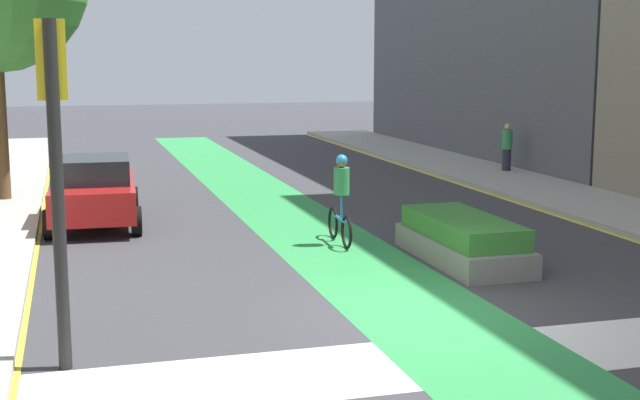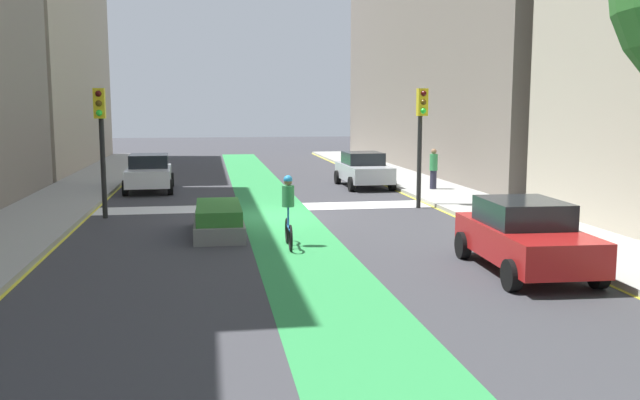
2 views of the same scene
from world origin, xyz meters
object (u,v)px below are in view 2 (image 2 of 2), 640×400
Objects in this scene: traffic_signal_near_right at (101,128)px; car_white_right_near at (149,172)px; car_silver_left_near at (364,169)px; cyclist_in_lane at (288,210)px; traffic_signal_near_left at (421,125)px; car_red_left_far at (524,236)px; pedestrian_sidewalk_left_a at (433,168)px; median_planter at (219,220)px.

traffic_signal_near_right is 7.66m from car_white_right_near.
car_silver_left_near is (-9.43, 0.11, 0.00)m from car_white_right_near.
cyclist_in_lane is at bearing 68.74° from car_silver_left_near.
car_red_left_far is (0.62, 9.41, -2.17)m from traffic_signal_near_left.
car_red_left_far is 2.31× the size of cyclist_in_lane.
pedestrian_sidewalk_left_a reaches higher than car_red_left_far.
median_planter is (-2.78, 10.65, -0.40)m from car_white_right_near.
traffic_signal_near_left is at bearing -132.50° from cyclist_in_lane.
traffic_signal_near_right is 7.86m from cyclist_in_lane.
car_silver_left_near is at bearing 179.34° from car_white_right_near.
car_red_left_far is at bearing 89.58° from car_silver_left_near.
traffic_signal_near_left is 0.99× the size of car_white_right_near.
car_silver_left_near is at bearing -43.74° from pedestrian_sidewalk_left_a.
traffic_signal_near_right is 2.45× the size of pedestrian_sidewalk_left_a.
traffic_signal_near_left is 7.06m from car_silver_left_near.
car_white_right_near and car_red_left_far have the same top height.
car_red_left_far is (0.12, 16.11, 0.00)m from car_silver_left_near.
car_silver_left_near is 2.28× the size of cyclist_in_lane.
traffic_signal_near_left is 8.24m from cyclist_in_lane.
cyclist_in_lane and pedestrian_sidewalk_left_a have the same top height.
cyclist_in_lane is at bearing 54.17° from pedestrian_sidewalk_left_a.
car_silver_left_near is 3.44m from pedestrian_sidewalk_left_a.
car_silver_left_near is 12.47m from median_planter.
cyclist_in_lane is (4.78, -3.51, 0.17)m from car_red_left_far.
median_planter is (9.14, 8.17, -0.62)m from pedestrian_sidewalk_left_a.
traffic_signal_near_right is 0.98× the size of car_red_left_far.
traffic_signal_near_right reaches higher than car_silver_left_near.
car_red_left_far is at bearing 139.59° from median_planter.
car_red_left_far is (-10.15, 8.91, -2.13)m from traffic_signal_near_right.
pedestrian_sidewalk_left_a is (-2.48, 2.37, 0.22)m from car_silver_left_near.
car_white_right_near is at bearing -70.38° from cyclist_in_lane.
cyclist_in_lane reaches higher than median_planter.
car_silver_left_near is 13.52m from cyclist_in_lane.
traffic_signal_near_left is 12.24m from car_white_right_near.
cyclist_in_lane reaches higher than car_white_right_near.
traffic_signal_near_left is (-10.77, -0.49, 0.03)m from traffic_signal_near_right.
cyclist_in_lane is at bearing 134.81° from traffic_signal_near_right.
car_silver_left_near is at bearing -122.27° from median_planter.
traffic_signal_near_right is 0.99× the size of car_silver_left_near.
traffic_signal_near_left reaches higher than median_planter.
median_planter is (6.54, -5.57, -0.40)m from car_red_left_far.
pedestrian_sidewalk_left_a is (-12.75, -4.82, -1.91)m from traffic_signal_near_right.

